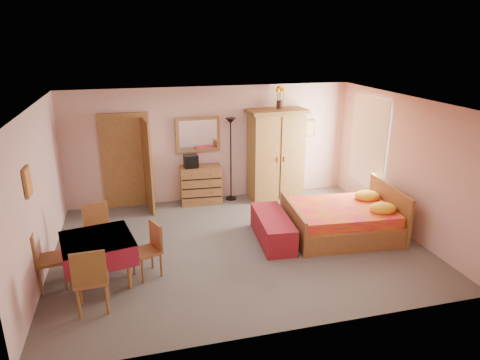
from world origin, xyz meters
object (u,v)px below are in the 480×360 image
object	(u,v)px
bed	(342,212)
bench	(273,228)
chest_of_drawers	(201,185)
wardrobe	(276,155)
wall_mirror	(198,135)
sunflower_vase	(280,97)
chair_west	(51,258)
chair_north	(100,233)
chair_south	(91,278)
floor_lamp	(231,160)
stereo	(191,161)
dining_table	(99,260)
chair_east	(146,251)

from	to	relation	value
bed	bench	size ratio (longest dim) A/B	1.37
bed	bench	bearing A→B (deg)	-179.03
chest_of_drawers	wardrobe	bearing A→B (deg)	0.82
wall_mirror	bench	size ratio (longest dim) A/B	0.68
sunflower_vase	chair_west	distance (m)	5.72
chest_of_drawers	wall_mirror	xyz separation A→B (m)	(0.00, 0.21, 1.12)
wall_mirror	wardrobe	xyz separation A→B (m)	(1.75, -0.29, -0.51)
bench	chair_north	bearing A→B (deg)	178.50
chair_south	wardrobe	bearing A→B (deg)	40.07
floor_lamp	chair_north	distance (m)	3.58
wall_mirror	stereo	xyz separation A→B (m)	(-0.21, -0.22, -0.55)
bench	wall_mirror	bearing A→B (deg)	111.84
bench	wardrobe	bearing A→B (deg)	70.09
bench	stereo	bearing A→B (deg)	118.24
dining_table	chair_south	size ratio (longest dim) A/B	1.03
chair_north	chair_east	distance (m)	1.05
floor_lamp	chair_west	size ratio (longest dim) A/B	2.01
floor_lamp	bench	distance (m)	2.39
dining_table	chair_north	world-z (taller)	chair_north
chest_of_drawers	wardrobe	world-z (taller)	wardrobe
wall_mirror	stereo	world-z (taller)	wall_mirror
wall_mirror	stereo	bearing A→B (deg)	-135.92
dining_table	chair_south	distance (m)	0.71
floor_lamp	chest_of_drawers	bearing A→B (deg)	-176.20
dining_table	chair_west	bearing A→B (deg)	176.25
wall_mirror	chair_north	world-z (taller)	wall_mirror
sunflower_vase	dining_table	bearing A→B (deg)	-143.31
stereo	chair_east	world-z (taller)	stereo
stereo	chair_north	distance (m)	2.88
wall_mirror	floor_lamp	bearing A→B (deg)	-15.67
wardrobe	bed	xyz separation A→B (m)	(0.57, -2.22, -0.58)
bed	chair_north	world-z (taller)	chair_north
wall_mirror	bench	bearing A→B (deg)	-70.93
sunflower_vase	wall_mirror	bearing A→B (deg)	173.38
wall_mirror	chair_south	bearing A→B (deg)	-121.87
chest_of_drawers	sunflower_vase	xyz separation A→B (m)	(1.83, -0.00, 1.91)
sunflower_vase	chair_south	xyz separation A→B (m)	(-3.96, -3.60, -1.84)
bench	chair_north	world-z (taller)	chair_north
stereo	chair_south	world-z (taller)	stereo
chair_south	chest_of_drawers	bearing A→B (deg)	57.25
dining_table	wardrobe	bearing A→B (deg)	36.54
wall_mirror	chair_south	xyz separation A→B (m)	(-2.12, -3.82, -1.05)
dining_table	chair_west	distance (m)	0.70
chair_west	chest_of_drawers	bearing A→B (deg)	126.75
bench	dining_table	world-z (taller)	dining_table
wardrobe	chair_north	size ratio (longest dim) A/B	2.18
floor_lamp	wardrobe	distance (m)	1.05
bed	chair_east	xyz separation A→B (m)	(-3.67, -0.59, -0.03)
floor_lamp	sunflower_vase	distance (m)	1.78
wall_mirror	wardrobe	distance (m)	1.84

